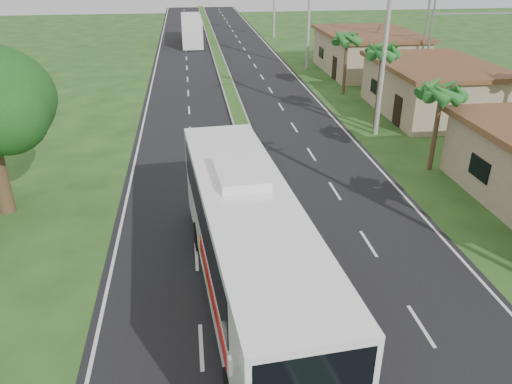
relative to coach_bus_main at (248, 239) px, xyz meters
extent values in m
plane|color=#21471A|center=(1.81, -2.16, -2.40)|extent=(180.00, 180.00, 0.00)
cube|color=black|center=(1.81, 17.84, -2.39)|extent=(14.00, 160.00, 0.02)
cube|color=gray|center=(1.81, 17.84, -2.30)|extent=(1.20, 160.00, 0.17)
cube|color=#21471A|center=(1.81, 17.84, -2.21)|extent=(0.95, 160.00, 0.02)
cube|color=silver|center=(-4.89, 17.84, -2.40)|extent=(0.12, 160.00, 0.01)
cube|color=silver|center=(8.51, 17.84, -2.40)|extent=(0.12, 160.00, 0.01)
cube|color=#998867|center=(15.81, 19.84, -0.72)|extent=(7.00, 10.00, 3.35)
cube|color=#542D1D|center=(15.81, 19.84, 1.11)|extent=(7.60, 10.60, 0.32)
cube|color=#998867|center=(15.81, 33.84, -0.65)|extent=(8.00, 11.00, 3.50)
cube|color=#542D1D|center=(15.81, 33.84, 1.26)|extent=(8.60, 11.60, 0.32)
cylinder|color=#473321|center=(11.21, 9.84, -0.10)|extent=(0.26, 0.26, 4.60)
cylinder|color=#473321|center=(10.61, 16.84, 0.30)|extent=(0.26, 0.26, 5.40)
cylinder|color=#473321|center=(11.11, 25.84, 0.00)|extent=(0.26, 0.26, 4.80)
sphere|color=#134917|center=(-8.99, 6.84, 2.50)|extent=(3.40, 3.40, 3.40)
cylinder|color=gray|center=(10.31, 15.84, 3.60)|extent=(0.28, 0.28, 12.00)
cylinder|color=gray|center=(10.31, 35.84, 3.10)|extent=(0.28, 0.28, 11.00)
cylinder|color=gray|center=(18.81, 27.34, 3.60)|extent=(0.18, 0.18, 12.00)
cylinder|color=gray|center=(18.81, 28.34, 3.60)|extent=(0.18, 0.18, 12.00)
cube|color=gray|center=(23.81, 27.84, 3.60)|extent=(10.00, 0.14, 0.14)
cube|color=white|center=(0.01, -0.07, -0.12)|extent=(3.83, 13.65, 3.54)
cube|color=black|center=(-0.05, 0.61, 0.66)|extent=(3.68, 10.97, 1.42)
cube|color=red|center=(0.11, -1.41, -0.83)|extent=(3.30, 6.04, 0.62)
cube|color=yellow|center=(-0.02, 0.27, -1.11)|extent=(3.11, 3.58, 0.28)
cube|color=white|center=(-0.10, 1.28, 1.80)|extent=(1.77, 2.81, 0.31)
cylinder|color=black|center=(1.60, -4.22, -1.81)|extent=(0.45, 1.19, 1.17)
cylinder|color=black|center=(-1.54, 3.42, -1.81)|extent=(0.45, 1.19, 1.17)
cylinder|color=black|center=(1.00, 3.61, -1.81)|extent=(0.45, 1.19, 1.17)
cube|color=white|center=(-0.84, 52.60, -0.69)|extent=(2.47, 11.19, 3.11)
cube|color=black|center=(-0.84, 53.09, 0.24)|extent=(2.51, 8.27, 1.06)
cube|color=orange|center=(-0.84, 51.63, -1.29)|extent=(2.50, 5.35, 0.34)
cylinder|color=black|center=(-1.90, 47.98, -1.93)|extent=(0.29, 0.93, 0.93)
cylinder|color=black|center=(0.24, 47.99, -1.93)|extent=(0.29, 0.93, 0.93)
cylinder|color=black|center=(-1.92, 56.73, -1.93)|extent=(0.29, 0.93, 0.93)
cylinder|color=black|center=(0.21, 56.73, -1.93)|extent=(0.29, 0.93, 0.93)
imported|color=black|center=(0.42, 2.47, -1.82)|extent=(1.97, 0.72, 1.16)
imported|color=maroon|center=(0.42, 2.47, -0.99)|extent=(0.66, 0.46, 1.71)
camera|label=1|loc=(-1.60, -13.78, 8.44)|focal=35.00mm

